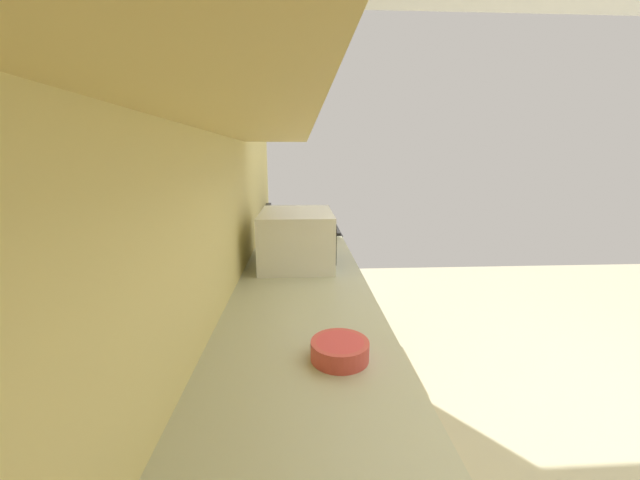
% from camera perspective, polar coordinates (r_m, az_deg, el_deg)
% --- Properties ---
extents(wall_back, '(4.51, 0.12, 2.69)m').
position_cam_1_polar(wall_back, '(1.19, -20.86, 5.97)').
color(wall_back, '#EAD780').
rests_on(wall_back, ground_plane).
extents(oven_range, '(0.61, 0.63, 1.08)m').
position_cam_1_polar(oven_range, '(3.09, -2.84, -6.12)').
color(oven_range, black).
rests_on(oven_range, ground_plane).
extents(microwave, '(0.52, 0.39, 0.29)m').
position_cam_1_polar(microwave, '(1.98, -3.67, 0.40)').
color(microwave, white).
rests_on(microwave, counter_run).
extents(bowl, '(0.17, 0.17, 0.06)m').
position_cam_1_polar(bowl, '(1.09, 3.16, -16.86)').
color(bowl, '#D84C47').
rests_on(bowl, counter_run).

